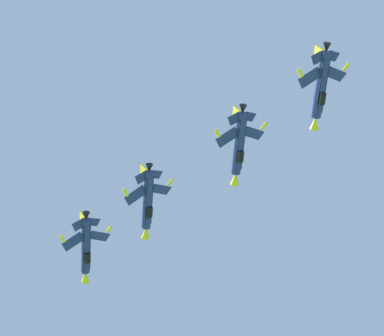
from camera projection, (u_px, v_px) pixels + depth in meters
name	position (u px, v px, depth m)	size (l,w,h in m)	color
fighter_jet_lead	(86.00, 247.00, 164.55)	(11.12, 14.15, 5.27)	navy
fighter_jet_left_wing	(147.00, 201.00, 159.61)	(11.00, 14.15, 5.47)	navy
fighter_jet_right_wing	(239.00, 145.00, 153.13)	(11.15, 14.15, 5.23)	navy
fighter_jet_left_outer	(321.00, 86.00, 146.54)	(11.14, 14.15, 5.25)	navy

